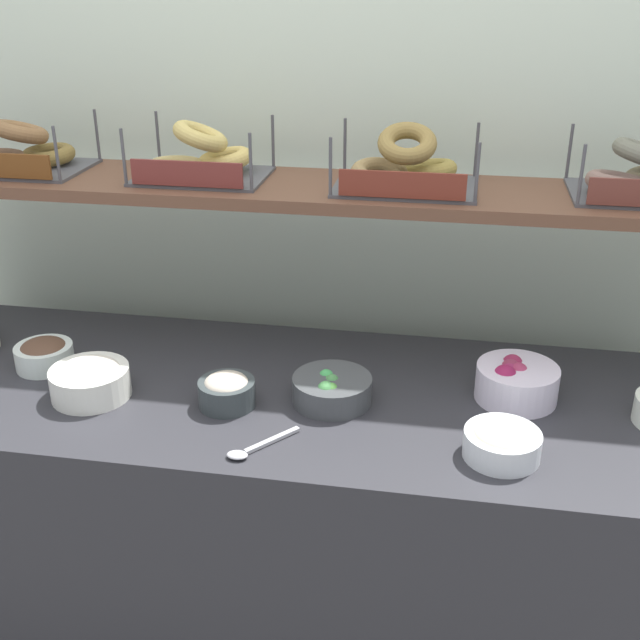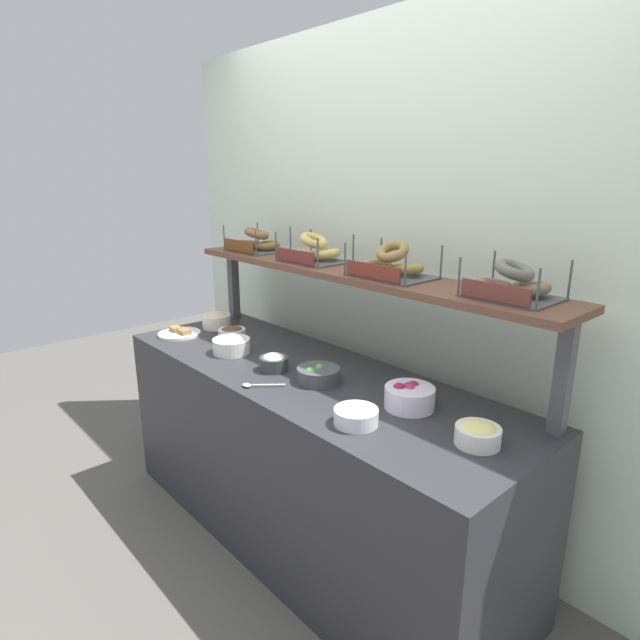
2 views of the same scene
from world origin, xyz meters
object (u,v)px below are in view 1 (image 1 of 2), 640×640
object	(u,v)px
bowl_tuna_salad	(227,390)
bagel_basket_poppy	(638,177)
bowl_beet_salad	(516,381)
bowl_scallion_spread	(502,442)
bowl_chocolate_spread	(44,354)
bowl_veggie_mix	(332,389)
bagel_basket_plain	(201,159)
serving_spoon_near_plate	(253,448)
bowl_cream_cheese	(90,379)
bagel_basket_cinnamon_raisin	(22,153)
bagel_basket_everything	(405,168)

from	to	relation	value
bowl_tuna_salad	bagel_basket_poppy	world-z (taller)	bagel_basket_poppy
bowl_beet_salad	bagel_basket_poppy	world-z (taller)	bagel_basket_poppy
bowl_scallion_spread	bagel_basket_poppy	bearing A→B (deg)	59.61
bowl_scallion_spread	bowl_chocolate_spread	bearing A→B (deg)	169.58
bowl_veggie_mix	bowl_beet_salad	size ratio (longest dim) A/B	0.97
bowl_veggie_mix	bowl_chocolate_spread	xyz separation A→B (m)	(-0.73, 0.05, 0.00)
bagel_basket_plain	bagel_basket_poppy	xyz separation A→B (m)	(1.04, 0.01, 0.00)
bowl_tuna_salad	bagel_basket_plain	size ratio (longest dim) A/B	0.40
bowl_tuna_salad	serving_spoon_near_plate	size ratio (longest dim) A/B	0.91
bowl_scallion_spread	bowl_cream_cheese	bearing A→B (deg)	174.63
bowl_chocolate_spread	bagel_basket_cinnamon_raisin	bearing A→B (deg)	116.01
bowl_veggie_mix	bagel_basket_poppy	xyz separation A→B (m)	(0.66, 0.32, 0.45)
bowl_tuna_salad	serving_spoon_near_plate	world-z (taller)	bowl_tuna_salad
bowl_veggie_mix	bagel_basket_plain	bearing A→B (deg)	140.93
bagel_basket_cinnamon_raisin	bagel_basket_everything	world-z (taller)	bagel_basket_everything
bowl_chocolate_spread	bagel_basket_everything	world-z (taller)	bagel_basket_everything
bagel_basket_plain	bowl_scallion_spread	bearing A→B (deg)	-31.70
bagel_basket_cinnamon_raisin	bowl_cream_cheese	bearing A→B (deg)	-51.33
bowl_veggie_mix	bowl_scallion_spread	distance (m)	0.41
bagel_basket_everything	bagel_basket_poppy	distance (m)	0.53
bagel_basket_cinnamon_raisin	bagel_basket_poppy	bearing A→B (deg)	0.29
bagel_basket_plain	bagel_basket_poppy	bearing A→B (deg)	0.44
bowl_tuna_salad	bowl_chocolate_spread	xyz separation A→B (m)	(-0.50, 0.10, -0.00)
bowl_chocolate_spread	bowl_scallion_spread	distance (m)	1.13
bowl_tuna_salad	bowl_beet_salad	bearing A→B (deg)	12.40
bowl_tuna_salad	bowl_veggie_mix	distance (m)	0.24
bowl_veggie_mix	bowl_chocolate_spread	size ratio (longest dim) A/B	1.29
bowl_chocolate_spread	bowl_veggie_mix	bearing A→B (deg)	-3.55
bowl_veggie_mix	bagel_basket_plain	distance (m)	0.66
bagel_basket_poppy	bowl_veggie_mix	bearing A→B (deg)	-154.13
bagel_basket_cinnamon_raisin	bagel_basket_poppy	world-z (taller)	same
bowl_cream_cheese	bagel_basket_everything	xyz separation A→B (m)	(0.68, 0.37, 0.43)
bagel_basket_plain	serving_spoon_near_plate	bearing A→B (deg)	-64.74
bowl_scallion_spread	bagel_basket_everything	xyz separation A→B (m)	(-0.25, 0.46, 0.44)
bagel_basket_plain	bagel_basket_poppy	size ratio (longest dim) A/B	1.07
bagel_basket_plain	bagel_basket_everything	world-z (taller)	bagel_basket_everything
bowl_scallion_spread	bagel_basket_plain	xyz separation A→B (m)	(-0.76, 0.47, 0.44)
bowl_chocolate_spread	bagel_basket_poppy	world-z (taller)	bagel_basket_poppy
bowl_veggie_mix	bowl_beet_salad	xyz separation A→B (m)	(0.42, 0.09, 0.01)
bowl_beet_salad	bowl_scallion_spread	bearing A→B (deg)	-98.84
serving_spoon_near_plate	bagel_basket_poppy	xyz separation A→B (m)	(0.79, 0.55, 0.47)
bowl_beet_salad	bagel_basket_cinnamon_raisin	size ratio (longest dim) A/B	0.60
bowl_tuna_salad	bowl_chocolate_spread	world-z (taller)	bowl_tuna_salad
bagel_basket_cinnamon_raisin	bagel_basket_plain	distance (m)	0.48
bowl_veggie_mix	bagel_basket_cinnamon_raisin	bearing A→B (deg)	160.16
bagel_basket_poppy	bowl_cream_cheese	bearing A→B (deg)	-162.21
bagel_basket_cinnamon_raisin	bagel_basket_everything	xyz separation A→B (m)	(0.99, -0.01, 0.00)
bowl_tuna_salad	bowl_cream_cheese	world-z (taller)	bowl_cream_cheese
bagel_basket_plain	bowl_tuna_salad	bearing A→B (deg)	-67.81
bowl_chocolate_spread	bowl_tuna_salad	bearing A→B (deg)	-11.49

